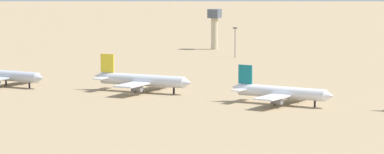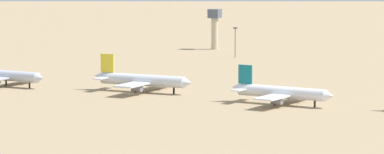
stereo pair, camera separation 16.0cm
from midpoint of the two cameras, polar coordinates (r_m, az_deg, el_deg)
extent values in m
plane|color=#9E8460|center=(340.30, -3.19, -0.90)|extent=(4000.00, 4000.00, 0.00)
cylinder|color=silver|center=(364.20, -9.97, 0.09)|extent=(28.34, 6.78, 3.51)
cone|color=silver|center=(354.35, -8.11, -0.06)|extent=(3.01, 3.62, 3.34)
cube|color=silver|center=(363.68, -9.86, 0.00)|extent=(9.22, 28.63, 0.49)
cylinder|color=slate|center=(368.21, -9.08, -0.10)|extent=(3.37, 2.29, 1.93)
cylinder|color=black|center=(357.60, -8.67, -0.45)|extent=(0.62, 0.62, 1.93)
cylinder|color=black|center=(366.95, -9.90, -0.29)|extent=(0.62, 0.62, 1.93)
cylinder|color=silver|center=(343.53, -2.65, -0.17)|extent=(30.01, 4.62, 3.74)
cone|color=silver|center=(336.02, -0.22, -0.31)|extent=(2.91, 3.63, 3.55)
cone|color=silver|center=(351.58, -4.97, 0.06)|extent=(3.83, 3.29, 3.18)
cube|color=yellow|center=(349.48, -4.53, 0.74)|extent=(4.87, 0.61, 6.08)
cube|color=silver|center=(353.16, -4.22, 0.07)|extent=(3.18, 6.44, 0.34)
cube|color=silver|center=(346.79, -4.84, -0.06)|extent=(3.18, 6.44, 0.34)
cube|color=silver|center=(343.15, -2.51, -0.27)|extent=(7.23, 30.08, 0.52)
cylinder|color=slate|center=(348.99, -1.82, -0.37)|extent=(3.42, 2.15, 2.06)
cylinder|color=slate|center=(336.78, -2.95, -0.62)|extent=(3.42, 2.15, 2.06)
cylinder|color=black|center=(338.58, -0.96, -0.75)|extent=(0.65, 0.65, 2.06)
cylinder|color=black|center=(346.51, -2.67, -0.59)|extent=(0.65, 0.65, 2.06)
cylinder|color=black|center=(342.62, -3.03, -0.67)|extent=(0.65, 0.65, 2.06)
cylinder|color=white|center=(315.84, 4.84, -0.82)|extent=(28.41, 6.95, 3.52)
cone|color=white|center=(309.30, 7.37, -1.01)|extent=(3.03, 3.65, 3.35)
cone|color=white|center=(322.91, 2.41, -0.55)|extent=(3.87, 3.41, 3.00)
cube|color=#14727A|center=(320.98, 2.88, 0.15)|extent=(4.60, 1.00, 5.73)
cube|color=white|center=(324.56, 3.18, -0.54)|extent=(3.53, 6.29, 0.32)
cube|color=white|center=(318.43, 2.57, -0.68)|extent=(3.53, 6.29, 0.32)
cube|color=white|center=(315.52, 4.98, -0.93)|extent=(9.40, 28.72, 0.49)
cylinder|color=slate|center=(321.17, 5.65, -1.02)|extent=(3.39, 2.31, 1.94)
cylinder|color=slate|center=(309.44, 4.57, -1.30)|extent=(3.39, 2.31, 1.94)
cylinder|color=black|center=(311.57, 6.59, -1.45)|extent=(0.62, 0.62, 1.94)
cylinder|color=black|center=(318.66, 4.79, -1.25)|extent=(0.62, 0.62, 1.94)
cylinder|color=black|center=(314.93, 4.45, -1.34)|extent=(0.62, 0.62, 1.94)
cylinder|color=#C6B793|center=(497.63, 1.23, 2.33)|extent=(3.20, 3.20, 14.64)
cube|color=#4C5660|center=(497.02, 1.23, 3.41)|extent=(5.20, 5.20, 4.13)
cylinder|color=#59595E|center=(457.16, 2.33, 1.82)|extent=(0.36, 0.36, 12.57)
cube|color=#333333|center=(456.66, 2.34, 2.64)|extent=(1.80, 0.50, 0.50)
camera|label=1|loc=(0.08, -89.99, 0.00)|focal=99.77mm
camera|label=2|loc=(0.08, 90.01, 0.00)|focal=99.77mm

